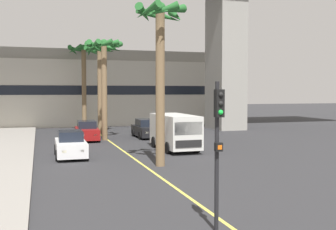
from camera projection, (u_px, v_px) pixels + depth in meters
The scene contains 11 objects.
lane_stripe_center at pixel (123, 151), 27.53m from camera, with size 0.14×56.00×0.01m, color #DBCC4C.
pier_building_backdrop at pixel (85, 89), 49.26m from camera, with size 34.07×8.04×8.51m.
car_queue_front at pixel (146, 129), 35.36m from camera, with size 1.85×4.11×1.56m.
car_queue_second at pixel (71, 145), 24.93m from camera, with size 1.87×4.12×1.56m.
car_queue_third at pixel (87, 131), 33.38m from camera, with size 1.93×4.15×1.56m.
delivery_van at pixel (175, 131), 27.89m from camera, with size 2.23×5.28×2.36m.
traffic_light_median_near at pixel (218, 135), 11.53m from camera, with size 0.24×0.37×4.20m.
palm_tree_near_median at pixel (160, 45), 21.64m from camera, with size 2.75×2.80×8.50m.
palm_tree_mid_median at pixel (104, 60), 33.22m from camera, with size 3.11×3.13×8.03m.
palm_tree_far_median at pixel (83, 64), 43.57m from camera, with size 3.40×3.45×8.75m.
palm_tree_farthest_median at pixel (100, 63), 38.26m from camera, with size 2.96×2.96×8.19m.
Camera 1 is at (-5.25, -3.00, 3.94)m, focal length 44.82 mm.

